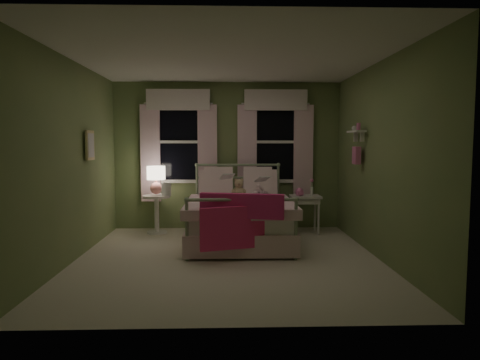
{
  "coord_description": "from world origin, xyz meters",
  "views": [
    {
      "loc": [
        -0.01,
        -5.54,
        1.54
      ],
      "look_at": [
        0.18,
        0.6,
        1.0
      ],
      "focal_mm": 32.0,
      "sensor_mm": 36.0,
      "label": 1
    }
  ],
  "objects_px": {
    "child_right": "(256,178)",
    "teddy_bear": "(239,190)",
    "bed": "(239,218)",
    "nightstand_right": "(305,201)",
    "nightstand_left": "(157,209)",
    "table_lamp": "(156,177)",
    "child_left": "(221,180)"
  },
  "relations": [
    {
      "from": "child_right",
      "to": "nightstand_right",
      "type": "bearing_deg",
      "value": 178.45
    },
    {
      "from": "child_right",
      "to": "table_lamp",
      "type": "distance_m",
      "value": 1.69
    },
    {
      "from": "table_lamp",
      "to": "nightstand_right",
      "type": "relative_size",
      "value": 0.74
    },
    {
      "from": "child_right",
      "to": "teddy_bear",
      "type": "relative_size",
      "value": 2.45
    },
    {
      "from": "bed",
      "to": "child_right",
      "type": "relative_size",
      "value": 2.62
    },
    {
      "from": "child_right",
      "to": "nightstand_left",
      "type": "distance_m",
      "value": 1.77
    },
    {
      "from": "bed",
      "to": "teddy_bear",
      "type": "xyz_separation_m",
      "value": [
        0.0,
        0.26,
        0.41
      ]
    },
    {
      "from": "bed",
      "to": "nightstand_right",
      "type": "relative_size",
      "value": 3.18
    },
    {
      "from": "child_left",
      "to": "table_lamp",
      "type": "distance_m",
      "value": 1.14
    },
    {
      "from": "teddy_bear",
      "to": "table_lamp",
      "type": "relative_size",
      "value": 0.67
    },
    {
      "from": "child_left",
      "to": "child_right",
      "type": "bearing_deg",
      "value": -167.05
    },
    {
      "from": "table_lamp",
      "to": "teddy_bear",
      "type": "bearing_deg",
      "value": -18.77
    },
    {
      "from": "bed",
      "to": "child_left",
      "type": "xyz_separation_m",
      "value": [
        -0.28,
        0.42,
        0.54
      ]
    },
    {
      "from": "bed",
      "to": "child_right",
      "type": "distance_m",
      "value": 0.77
    },
    {
      "from": "bed",
      "to": "nightstand_left",
      "type": "distance_m",
      "value": 1.56
    },
    {
      "from": "bed",
      "to": "child_left",
      "type": "height_order",
      "value": "child_left"
    },
    {
      "from": "child_right",
      "to": "table_lamp",
      "type": "height_order",
      "value": "child_right"
    },
    {
      "from": "child_right",
      "to": "nightstand_right",
      "type": "relative_size",
      "value": 1.22
    },
    {
      "from": "bed",
      "to": "child_right",
      "type": "bearing_deg",
      "value": 56.4
    },
    {
      "from": "child_left",
      "to": "child_right",
      "type": "xyz_separation_m",
      "value": [
        0.56,
        0.0,
        0.03
      ]
    },
    {
      "from": "child_left",
      "to": "teddy_bear",
      "type": "relative_size",
      "value": 2.25
    },
    {
      "from": "nightstand_left",
      "to": "table_lamp",
      "type": "distance_m",
      "value": 0.54
    },
    {
      "from": "table_lamp",
      "to": "nightstand_right",
      "type": "distance_m",
      "value": 2.55
    },
    {
      "from": "teddy_bear",
      "to": "bed",
      "type": "bearing_deg",
      "value": -90.0
    },
    {
      "from": "nightstand_left",
      "to": "table_lamp",
      "type": "relative_size",
      "value": 1.37
    },
    {
      "from": "child_left",
      "to": "nightstand_right",
      "type": "relative_size",
      "value": 1.12
    },
    {
      "from": "bed",
      "to": "nightstand_right",
      "type": "height_order",
      "value": "bed"
    },
    {
      "from": "bed",
      "to": "nightstand_left",
      "type": "height_order",
      "value": "bed"
    },
    {
      "from": "child_right",
      "to": "teddy_bear",
      "type": "distance_m",
      "value": 0.36
    },
    {
      "from": "bed",
      "to": "teddy_bear",
      "type": "bearing_deg",
      "value": 90.0
    },
    {
      "from": "child_right",
      "to": "nightstand_left",
      "type": "bearing_deg",
      "value": -25.74
    },
    {
      "from": "child_right",
      "to": "nightstand_right",
      "type": "height_order",
      "value": "child_right"
    }
  ]
}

